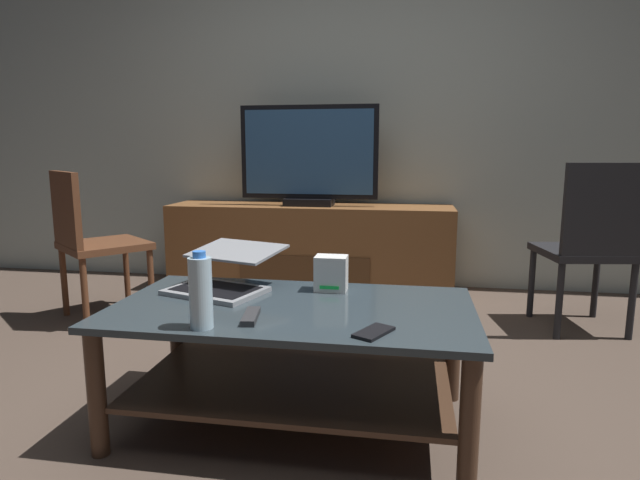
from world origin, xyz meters
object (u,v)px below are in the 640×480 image
at_px(media_cabinet, 310,248).
at_px(water_bottle_near, 201,292).
at_px(dining_chair, 591,241).
at_px(television, 309,158).
at_px(coffee_table, 293,342).
at_px(laptop, 224,274).
at_px(side_chair, 90,237).
at_px(cell_phone, 374,332).
at_px(tv_remote, 251,316).
at_px(router_box, 331,273).

height_order(media_cabinet, water_bottle_near, water_bottle_near).
height_order(dining_chair, water_bottle_near, dining_chair).
bearing_deg(television, water_bottle_near, -88.12).
bearing_deg(coffee_table, dining_chair, 42.03).
xyz_separation_m(media_cabinet, laptop, (-0.01, -1.70, 0.21)).
relative_size(side_chair, cell_phone, 6.25).
height_order(cell_phone, tv_remote, tv_remote).
xyz_separation_m(dining_chair, cell_phone, (-1.06, -1.47, -0.06)).
xyz_separation_m(coffee_table, dining_chair, (1.36, 1.23, 0.20)).
distance_m(television, cell_phone, 2.22).
xyz_separation_m(coffee_table, television, (-0.29, 1.84, 0.63)).
distance_m(coffee_table, laptop, 0.40).
relative_size(dining_chair, router_box, 6.78).
bearing_deg(tv_remote, laptop, 112.94).
xyz_separation_m(cell_phone, tv_remote, (-0.40, 0.07, 0.01)).
bearing_deg(dining_chair, coffee_table, -137.97).
relative_size(laptop, router_box, 3.48).
bearing_deg(dining_chair, tv_remote, -136.15).
xyz_separation_m(dining_chair, side_chair, (-2.79, -0.23, -0.02)).
xyz_separation_m(side_chair, laptop, (1.12, -0.83, 0.02)).
bearing_deg(water_bottle_near, laptop, 100.86).
bearing_deg(laptop, cell_phone, -33.50).
relative_size(side_chair, laptop, 1.84).
relative_size(television, router_box, 6.95).
relative_size(side_chair, tv_remote, 5.47).
height_order(laptop, water_bottle_near, water_bottle_near).
height_order(coffee_table, router_box, router_box).
relative_size(dining_chair, water_bottle_near, 3.86).
bearing_deg(coffee_table, side_chair, 145.13).
bearing_deg(router_box, laptop, -171.82).
bearing_deg(router_box, television, 103.79).
distance_m(dining_chair, laptop, 1.98).
distance_m(side_chair, router_box, 1.72).
bearing_deg(tv_remote, cell_phone, -18.57).
bearing_deg(water_bottle_near, dining_chair, 43.56).
bearing_deg(media_cabinet, water_bottle_near, -88.14).
bearing_deg(laptop, coffee_table, -27.57).
distance_m(dining_chair, side_chair, 2.80).
relative_size(coffee_table, television, 1.33).
relative_size(router_box, tv_remote, 0.86).
bearing_deg(cell_phone, coffee_table, 169.04).
relative_size(coffee_table, dining_chair, 1.36).
bearing_deg(router_box, side_chair, 153.19).
xyz_separation_m(media_cabinet, side_chair, (-1.13, -0.87, 0.19)).
bearing_deg(cell_phone, television, 133.78).
relative_size(side_chair, water_bottle_near, 3.63).
bearing_deg(television, media_cabinet, 90.00).
height_order(television, side_chair, television).
bearing_deg(water_bottle_near, router_box, 56.70).
relative_size(coffee_table, router_box, 9.23).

